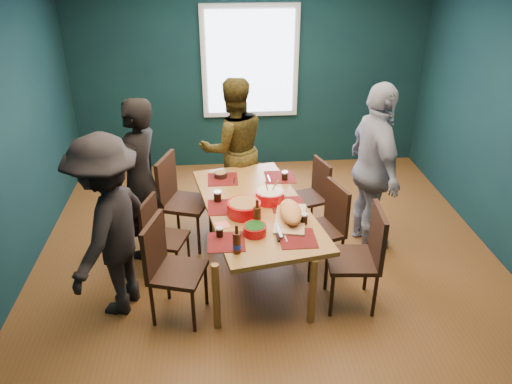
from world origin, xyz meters
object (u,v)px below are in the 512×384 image
bowl_herbs (255,229)px  chair_right_far (314,191)px  chair_left_near (167,262)px  person_back (233,148)px  dining_table (256,212)px  person_right (374,169)px  chair_left_far (177,194)px  person_far_left (140,180)px  person_near_left (109,227)px  chair_left_mid (159,231)px  bowl_dumpling (270,196)px  chair_right_near (364,251)px  bowl_salad (244,208)px  cutting_board (290,213)px  chair_right_mid (327,221)px

bowl_herbs → chair_right_far: bearing=57.5°
chair_left_near → person_back: size_ratio=0.57×
dining_table → person_right: 1.36m
chair_left_far → chair_right_far: bearing=24.0°
person_far_left → bowl_herbs: (1.13, -0.91, -0.09)m
person_near_left → bowl_herbs: 1.29m
chair_left_mid → person_far_left: 0.59m
bowl_dumpling → bowl_herbs: 0.63m
dining_table → chair_right_near: 1.14m
chair_right_far → person_near_left: (-2.07, -1.22, 0.36)m
bowl_salad → bowl_dumpling: bowl_dumpling is taller
chair_right_far → chair_right_near: 1.40m
chair_right_near → bowl_salad: 1.19m
person_far_left → cutting_board: 1.63m
bowl_salad → bowl_herbs: (0.07, -0.36, -0.02)m
chair_left_far → bowl_herbs: chair_left_far is taller
chair_right_mid → chair_right_far: bearing=72.1°
chair_right_far → chair_right_mid: 0.78m
chair_left_near → bowl_salad: chair_left_near is taller
chair_left_near → chair_right_near: 1.77m
chair_right_far → bowl_herbs: bearing=-140.0°
chair_left_mid → cutting_board: cutting_board is taller
cutting_board → bowl_salad: bearing=173.8°
dining_table → person_back: (-0.17, 1.22, 0.19)m
chair_left_mid → chair_right_mid: bearing=15.6°
chair_left_near → bowl_dumpling: bearing=53.5°
chair_right_near → bowl_herbs: bearing=176.4°
dining_table → bowl_herbs: bowl_herbs is taller
person_near_left → dining_table: bearing=129.2°
person_back → bowl_dumpling: person_back is taller
chair_left_near → bowl_herbs: size_ratio=4.62×
chair_right_near → bowl_dumpling: (-0.78, 0.75, 0.21)m
person_near_left → bowl_dumpling: (1.49, 0.59, -0.06)m
bowl_herbs → person_back: bearing=93.8°
person_back → bowl_herbs: 1.74m
person_back → cutting_board: (0.47, -1.51, -0.05)m
person_far_left → person_back: size_ratio=1.02×
chair_left_mid → person_far_left: bearing=133.5°
chair_right_mid → person_near_left: 2.13m
chair_right_near → cutting_board: size_ratio=1.40×
person_far_left → person_near_left: 0.91m
chair_right_near → person_far_left: (-2.11, 1.05, 0.29)m
chair_left_far → person_far_left: bearing=-135.7°
chair_left_far → cutting_board: chair_left_far is taller
chair_right_near → person_far_left: person_far_left is taller
cutting_board → bowl_dumpling: bearing=123.4°
chair_right_far → bowl_herbs: size_ratio=4.03×
person_far_left → bowl_dumpling: 1.36m
bowl_salad → chair_right_near: bearing=-25.4°
person_near_left → person_far_left: bearing=-171.4°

